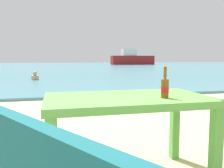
{
  "coord_description": "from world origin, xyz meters",
  "views": [
    {
      "loc": [
        -1.53,
        -1.42,
        1.08
      ],
      "look_at": [
        -0.46,
        3.0,
        0.6
      ],
      "focal_mm": 38.47,
      "sensor_mm": 36.0,
      "label": 1
    }
  ],
  "objects_px": {
    "beer_bottle_amber": "(165,87)",
    "swimmer_person": "(35,76)",
    "boat_cargo_ship": "(132,59)",
    "picnic_table_green": "(128,109)"
  },
  "relations": [
    {
      "from": "picnic_table_green",
      "to": "boat_cargo_ship",
      "type": "distance_m",
      "value": 38.61
    },
    {
      "from": "boat_cargo_ship",
      "to": "swimmer_person",
      "type": "bearing_deg",
      "value": -117.08
    },
    {
      "from": "swimmer_person",
      "to": "boat_cargo_ship",
      "type": "xyz_separation_m",
      "value": [
        13.67,
        26.74,
        0.78
      ]
    },
    {
      "from": "picnic_table_green",
      "to": "beer_bottle_amber",
      "type": "distance_m",
      "value": 0.37
    },
    {
      "from": "beer_bottle_amber",
      "to": "swimmer_person",
      "type": "relative_size",
      "value": 0.65
    },
    {
      "from": "picnic_table_green",
      "to": "beer_bottle_amber",
      "type": "xyz_separation_m",
      "value": [
        0.27,
        -0.16,
        0.2
      ]
    },
    {
      "from": "beer_bottle_amber",
      "to": "boat_cargo_ship",
      "type": "distance_m",
      "value": 38.68
    },
    {
      "from": "beer_bottle_amber",
      "to": "boat_cargo_ship",
      "type": "bearing_deg",
      "value": 72.07
    },
    {
      "from": "beer_bottle_amber",
      "to": "swimmer_person",
      "type": "bearing_deg",
      "value": 99.96
    },
    {
      "from": "boat_cargo_ship",
      "to": "beer_bottle_amber",
      "type": "bearing_deg",
      "value": -107.93
    }
  ]
}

